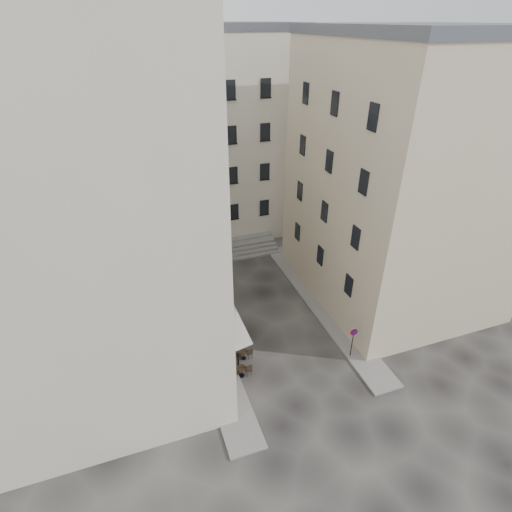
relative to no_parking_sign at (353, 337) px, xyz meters
name	(u,v)px	position (x,y,z in m)	size (l,w,h in m)	color
ground	(280,342)	(-3.78, 2.73, -1.68)	(90.00, 90.00, 0.00)	black
sidewalk_left	(202,320)	(-8.28, 6.73, -1.62)	(2.00, 22.00, 0.12)	slate
sidewalk_right	(319,303)	(0.72, 5.73, -1.62)	(2.00, 18.00, 0.12)	slate
building_left	(81,206)	(-14.28, 5.73, 8.62)	(12.20, 16.20, 20.60)	beige
building_right	(404,176)	(6.72, 6.23, 7.63)	(12.20, 14.20, 18.60)	#C0AE8F
building_back	(196,137)	(-4.78, 21.73, 7.63)	(18.20, 10.20, 18.60)	beige
cafe_storefront	(213,326)	(-8.09, 3.73, 0.19)	(1.74, 7.30, 3.50)	#460A0A
stone_steps	(229,250)	(-3.78, 15.30, -1.28)	(9.00, 3.15, 0.80)	#595755
bollard_near	(238,359)	(-7.03, 1.73, -1.16)	(0.12, 0.12, 0.98)	black
bollard_mid	(223,324)	(-7.03, 5.23, -1.16)	(0.12, 0.12, 0.98)	black
bollard_far	(211,296)	(-7.03, 8.73, -1.16)	(0.12, 0.12, 0.98)	black
no_parking_sign	(353,337)	(0.00, 0.00, 0.00)	(0.54, 0.11, 2.38)	black
bistro_table_a	(241,370)	(-7.11, 0.81, -1.23)	(1.26, 0.59, 0.88)	black
bistro_table_b	(244,354)	(-6.54, 2.14, -1.28)	(1.13, 0.53, 0.80)	black
bistro_table_c	(234,332)	(-6.58, 4.26, -1.22)	(1.30, 0.61, 0.91)	black
bistro_table_d	(225,327)	(-6.95, 4.99, -1.26)	(1.19, 0.56, 0.83)	black
bistro_table_e	(219,309)	(-6.87, 7.02, -1.25)	(1.20, 0.56, 0.84)	black
pedestrian	(233,324)	(-6.51, 4.59, -0.81)	(0.64, 0.42, 1.75)	black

